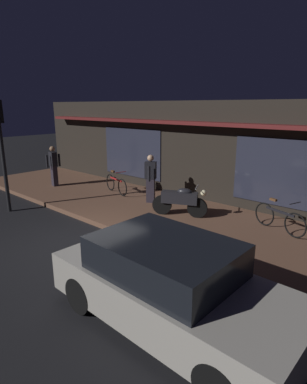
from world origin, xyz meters
The scene contains 10 objects.
ground_plane centered at (0.00, 0.00, 0.00)m, with size 60.00×60.00×0.00m, color black.
sidewalk_slab centered at (0.00, 3.00, 0.07)m, with size 18.00×4.00×0.15m, color brown.
storefront_building centered at (0.00, 6.39, 1.80)m, with size 18.00×3.30×3.60m.
motorcycle centered at (0.83, 3.07, 0.65)m, with size 1.59×0.89×0.97m.
bicycle_parked centered at (3.55, 3.83, 0.51)m, with size 1.58×0.63×0.91m.
bicycle_extra centered at (-2.60, 3.52, 0.51)m, with size 1.62×0.54×0.91m.
person_photographer centered at (-5.42, 2.59, 1.03)m, with size 0.41×0.62×1.67m.
person_bystander centered at (-0.81, 3.52, 1.03)m, with size 0.44×0.57×1.67m.
traffic_light_pole centered at (-3.98, -0.04, 2.48)m, with size 0.24×0.33×3.60m.
parked_car_near centered at (3.59, -0.90, 0.70)m, with size 4.13×1.85×1.42m.
Camera 1 is at (6.35, -4.39, 3.43)m, focal length 29.70 mm.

